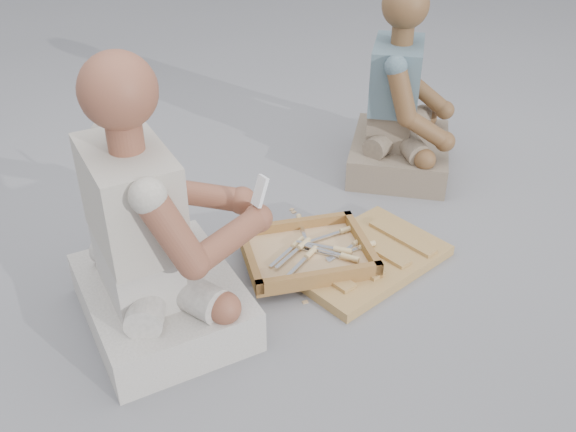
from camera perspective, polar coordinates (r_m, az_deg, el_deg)
ground at (r=2.36m, az=3.67°, el=-6.95°), size 60.00×60.00×0.00m
carved_panel at (r=2.51m, az=6.76°, el=-3.75°), size 0.66×0.50×0.04m
tool_tray at (r=2.45m, az=1.69°, el=-3.33°), size 0.57×0.51×0.06m
chisel_0 at (r=2.48m, az=6.61°, el=-2.75°), size 0.22×0.03×0.02m
chisel_1 at (r=2.41m, az=1.79°, el=-3.52°), size 0.21×0.11×0.02m
chisel_2 at (r=2.47m, az=0.58°, el=-2.61°), size 0.21×0.11×0.02m
chisel_3 at (r=2.60m, az=1.14°, el=-0.66°), size 0.11×0.21×0.02m
chisel_4 at (r=2.56m, az=4.92°, el=-1.31°), size 0.22×0.03×0.02m
chisel_5 at (r=2.46m, az=1.12°, el=-2.73°), size 0.21×0.10×0.02m
chisel_6 at (r=2.51m, az=6.03°, el=-2.44°), size 0.22×0.07×0.02m
chisel_7 at (r=2.42m, az=4.90°, el=-3.66°), size 0.15×0.19×0.02m
chisel_8 at (r=2.41m, az=5.04°, el=-3.56°), size 0.13×0.20×0.02m
chisel_9 at (r=2.44m, az=4.39°, el=-2.93°), size 0.15×0.18×0.02m
wood_chip_0 at (r=2.49m, az=10.86°, el=-5.03°), size 0.02×0.02×0.00m
wood_chip_1 at (r=2.32m, az=1.53°, el=-7.66°), size 0.02×0.02×0.00m
wood_chip_2 at (r=2.77m, az=4.23°, el=-0.17°), size 0.02×0.02×0.00m
wood_chip_3 at (r=2.80m, az=0.52°, el=0.35°), size 0.02×0.02×0.00m
wood_chip_4 at (r=2.82m, az=0.34°, el=0.57°), size 0.02×0.02×0.00m
wood_chip_5 at (r=2.37m, az=-4.14°, el=-6.55°), size 0.02×0.02×0.00m
wood_chip_6 at (r=2.60m, az=1.81°, el=-2.48°), size 0.02×0.02×0.00m
wood_chip_7 at (r=2.51m, az=1.85°, el=-3.93°), size 0.02×0.02×0.00m
wood_chip_8 at (r=2.40m, az=-5.95°, el=-6.10°), size 0.02×0.02×0.00m
craftsman at (r=2.09m, az=-11.91°, el=-2.30°), size 0.66×0.65×0.96m
companion at (r=3.08m, az=9.99°, el=9.15°), size 0.72×0.72×0.88m
mobile_phone at (r=2.07m, az=-2.51°, el=2.24°), size 0.05×0.05×0.10m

